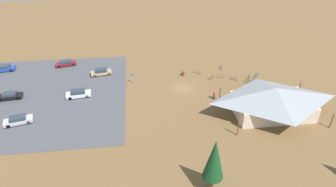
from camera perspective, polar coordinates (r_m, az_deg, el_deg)
name	(u,v)px	position (r m, az deg, el deg)	size (l,w,h in m)	color
ground	(183,88)	(57.95, 2.90, 1.07)	(160.00, 160.00, 0.00)	brown
parking_lot_asphalt	(41,95)	(60.62, -23.74, -0.30)	(32.16, 32.94, 0.05)	#4C4C51
bike_pavilion	(274,99)	(52.06, 20.14, -1.06)	(16.00, 10.66, 5.07)	beige
trash_bin	(183,74)	(62.55, 2.97, 3.94)	(0.60, 0.60, 0.90)	brown
lot_sign	(132,77)	(59.59, -7.05, 3.31)	(0.56, 0.08, 2.20)	#99999E
pine_far_west	(214,159)	(34.96, 9.14, -12.72)	(2.58, 2.58, 7.83)	brown
bicycle_purple_lone_west	(258,86)	(60.66, 17.39, 1.42)	(1.47, 0.84, 0.83)	black
bicycle_silver_trailside	(220,76)	(62.60, 10.29, 3.39)	(1.71, 0.58, 0.79)	black
bicycle_yellow_near_porch	(197,72)	(63.65, 5.80, 4.23)	(1.45, 1.06, 0.79)	black
bicycle_orange_yard_front	(212,78)	(61.74, 8.60, 3.14)	(1.30, 1.18, 0.79)	black
bicycle_blue_mid_cluster	(256,76)	(64.59, 16.96, 3.39)	(1.33, 1.20, 0.84)	black
bicycle_teal_edge_south	(249,86)	(60.14, 15.75, 1.42)	(1.64, 0.48, 0.76)	black
bicycle_black_back_row	(248,82)	(61.71, 15.57, 2.27)	(1.62, 0.71, 0.87)	black
bicycle_white_lone_east	(257,80)	(62.78, 17.15, 2.55)	(0.96, 1.60, 0.87)	black
bicycle_red_yard_left	(233,79)	(62.11, 12.82, 2.85)	(1.43, 1.09, 0.81)	black
bicycle_green_yard_center	(249,78)	(63.32, 15.70, 3.04)	(0.50, 1.68, 0.86)	black
bicycle_purple_by_bin	(221,68)	(66.32, 10.38, 5.01)	(0.48, 1.67, 0.77)	black
car_tan_far_end	(101,72)	(64.23, -13.06, 4.18)	(4.61, 2.56, 1.38)	tan
car_black_front_row	(10,96)	(61.64, -28.77, -0.40)	(4.44, 2.16, 1.26)	black
car_silver_end_stall	(18,120)	(53.67, -27.49, -4.67)	(4.77, 2.82, 1.32)	#BCBCC1
car_white_by_curb	(78,94)	(57.17, -17.29, -0.01)	(4.76, 2.33, 1.43)	white
car_maroon_back_corner	(66,63)	(70.72, -19.53, 5.69)	(4.79, 2.74, 1.30)	maroon
car_blue_aisle_side	(4,68)	(73.83, -29.66, 4.38)	(4.69, 2.42, 1.38)	#1E42B2
visitor_at_bikes	(214,95)	(54.54, 9.12, -0.27)	(0.39, 0.40, 1.76)	#2D3347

